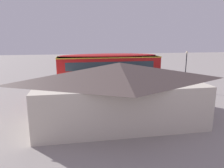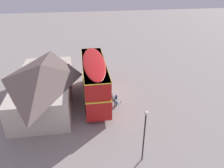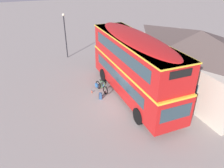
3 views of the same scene
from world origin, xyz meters
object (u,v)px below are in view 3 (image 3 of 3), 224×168
backpack_on_ground (101,96)px  water_bottle_red_squeeze (92,92)px  street_lamp (65,31)px  touring_bicycle (101,87)px  double_decker_bus (134,64)px

backpack_on_ground → water_bottle_red_squeeze: size_ratio=2.09×
street_lamp → touring_bicycle: bearing=6.3°
touring_bicycle → street_lamp: 8.82m
touring_bicycle → backpack_on_ground: size_ratio=3.39×
double_decker_bus → backpack_on_ground: size_ratio=20.37×
water_bottle_red_squeeze → street_lamp: street_lamp is taller
water_bottle_red_squeeze → backpack_on_ground: bearing=19.3°
touring_bicycle → backpack_on_ground: (1.08, -0.43, -0.11)m
double_decker_bus → water_bottle_red_squeeze: double_decker_bus is taller
backpack_on_ground → street_lamp: street_lamp is taller
touring_bicycle → street_lamp: street_lamp is taller
double_decker_bus → water_bottle_red_squeeze: size_ratio=42.59×
double_decker_bus → street_lamp: 10.41m
street_lamp → backpack_on_ground: bearing=3.0°
touring_bicycle → street_lamp: size_ratio=0.36×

